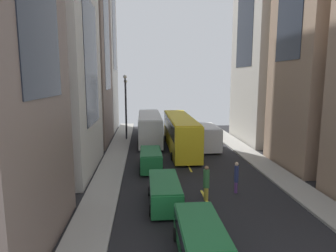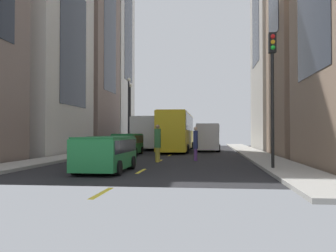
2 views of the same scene
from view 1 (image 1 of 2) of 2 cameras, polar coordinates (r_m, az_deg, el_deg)
name	(u,v)px [view 1 (image 1 of 2)]	position (r m, az deg, el deg)	size (l,w,h in m)	color
ground_plane	(185,159)	(28.05, 3.29, -6.40)	(39.42, 39.42, 0.00)	black
sidewalk_west	(114,160)	(27.90, -10.35, -6.45)	(2.21, 44.00, 0.15)	#9E9B93
sidewalk_east	(253,157)	(29.66, 16.10, -5.74)	(2.21, 44.00, 0.15)	#9E9B93
lane_stripe_1	(232,249)	(14.45, 12.26, -22.30)	(0.16, 2.00, 0.01)	yellow
lane_stripe_2	(204,196)	(19.65, 7.04, -13.35)	(0.16, 2.00, 0.01)	yellow
lane_stripe_3	(190,168)	(25.20, 4.25, -8.19)	(0.16, 2.00, 0.01)	yellow
lane_stripe_4	(181,151)	(30.92, 2.51, -4.91)	(0.16, 2.00, 0.01)	yellow
lane_stripe_5	(175,140)	(36.73, 1.34, -2.65)	(0.16, 2.00, 0.01)	yellow
lane_stripe_6	(170,131)	(42.59, 0.48, -1.01)	(0.16, 2.00, 0.01)	yellow
lane_stripe_7	(167,125)	(48.49, -0.16, 0.23)	(0.16, 2.00, 0.01)	yellow
building_west_1	(35,63)	(25.53, -24.39, 11.04)	(8.69, 10.22, 17.41)	beige
building_west_2	(76,20)	(36.32, -17.43, 19.03)	(6.74, 8.88, 27.99)	#7A665B
city_bus_white	(150,125)	(35.24, -3.57, 0.14)	(2.81, 11.11, 3.35)	silver
streetcar_yellow	(180,130)	(31.20, 2.33, -0.80)	(2.70, 13.26, 3.59)	yellow
delivery_van_white	(207,136)	(31.66, 7.61, -1.86)	(2.25, 5.09, 2.58)	white
car_green_0	(165,190)	(17.98, -0.66, -12.36)	(1.93, 4.61, 1.53)	#1E7238
car_green_1	(151,159)	(24.51, -3.34, -6.31)	(1.89, 4.03, 1.67)	#1E7238
car_green_2	(201,237)	(13.30, 6.39, -20.58)	(2.02, 4.33, 1.55)	#1E7238
pedestrian_crossing_near	(206,182)	(18.65, 7.44, -10.74)	(0.38, 0.38, 2.23)	gold
pedestrian_crossing_mid	(236,176)	(20.17, 13.09, -9.47)	(0.29, 0.29, 2.11)	#593372
streetlamp_near	(126,103)	(36.82, -8.14, 4.50)	(0.44, 0.44, 7.28)	black
streetlamp_far	(126,101)	(36.02, -8.23, 4.87)	(0.44, 0.44, 7.83)	black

